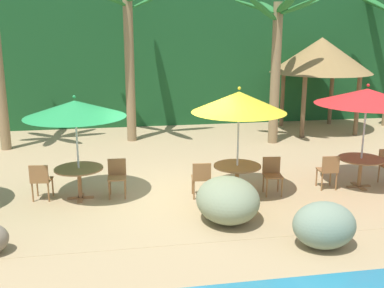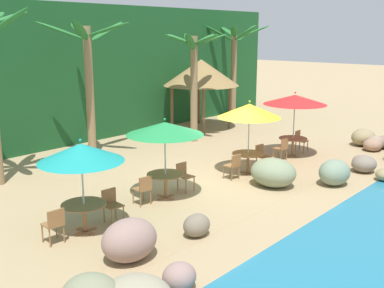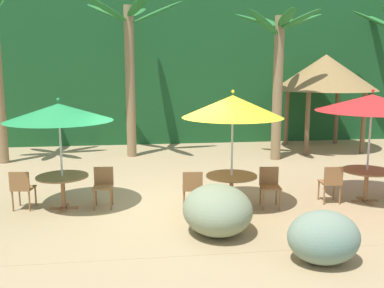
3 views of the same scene
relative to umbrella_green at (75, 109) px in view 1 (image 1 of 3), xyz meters
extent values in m
plane|color=tan|center=(2.12, -0.10, -2.10)|extent=(120.00, 120.00, 0.00)
cube|color=tan|center=(2.12, -0.10, -2.10)|extent=(18.00, 5.20, 0.01)
cube|color=#194C23|center=(2.12, 8.90, 0.90)|extent=(28.00, 2.40, 6.00)
ellipsoid|color=gray|center=(3.04, -1.79, -1.65)|extent=(1.28, 1.50, 0.91)
ellipsoid|color=gray|center=(4.46, -3.19, -1.68)|extent=(1.14, 0.95, 0.84)
cylinder|color=silver|center=(0.00, 0.00, -1.00)|extent=(0.04, 0.04, 2.20)
cone|color=#238E47|center=(0.00, 0.00, 0.00)|extent=(2.25, 2.25, 0.36)
sphere|color=#238E47|center=(0.00, 0.00, 0.27)|extent=(0.07, 0.07, 0.07)
cube|color=olive|center=(0.00, 0.00, -2.09)|extent=(0.60, 0.12, 0.03)
cube|color=olive|center=(0.00, 0.00, -2.09)|extent=(0.12, 0.60, 0.03)
cylinder|color=olive|center=(0.00, 0.00, -1.73)|extent=(0.09, 0.09, 0.71)
cylinder|color=olive|center=(0.00, 0.00, -1.38)|extent=(1.10, 1.10, 0.03)
cylinder|color=olive|center=(1.02, -0.23, -1.88)|extent=(0.04, 0.04, 0.45)
cylinder|color=olive|center=(0.66, -0.21, -1.88)|extent=(0.04, 0.04, 0.45)
cylinder|color=olive|center=(1.04, 0.13, -1.88)|extent=(0.04, 0.04, 0.45)
cylinder|color=olive|center=(0.68, 0.15, -1.88)|extent=(0.04, 0.04, 0.45)
cube|color=olive|center=(0.85, -0.04, -1.64)|extent=(0.44, 0.44, 0.03)
cube|color=olive|center=(0.86, 0.16, -1.44)|extent=(0.42, 0.06, 0.42)
cylinder|color=olive|center=(-0.99, 0.32, -1.88)|extent=(0.04, 0.04, 0.45)
cylinder|color=olive|center=(-0.64, 0.27, -1.88)|extent=(0.04, 0.04, 0.45)
cylinder|color=olive|center=(-1.04, -0.04, -1.88)|extent=(0.04, 0.04, 0.45)
cylinder|color=olive|center=(-0.69, -0.08, -1.88)|extent=(0.04, 0.04, 0.45)
cube|color=olive|center=(-0.84, 0.12, -1.64)|extent=(0.47, 0.47, 0.03)
cube|color=olive|center=(-0.87, -0.08, -1.44)|extent=(0.42, 0.09, 0.42)
cylinder|color=silver|center=(3.61, -0.42, -0.94)|extent=(0.04, 0.04, 2.32)
cone|color=yellow|center=(3.61, -0.42, 0.12)|extent=(2.15, 2.15, 0.47)
sphere|color=yellow|center=(3.61, -0.42, 0.43)|extent=(0.07, 0.07, 0.07)
cube|color=olive|center=(3.61, -0.42, -2.09)|extent=(0.60, 0.12, 0.03)
cube|color=olive|center=(3.61, -0.42, -2.09)|extent=(0.12, 0.60, 0.03)
cylinder|color=olive|center=(3.61, -0.42, -1.73)|extent=(0.09, 0.09, 0.71)
cylinder|color=olive|center=(3.61, -0.42, -1.38)|extent=(1.10, 1.10, 0.03)
cylinder|color=olive|center=(4.61, -0.71, -1.88)|extent=(0.04, 0.04, 0.45)
cylinder|color=olive|center=(4.26, -0.67, -1.88)|extent=(0.04, 0.04, 0.45)
cylinder|color=olive|center=(4.65, -0.35, -1.88)|extent=(0.04, 0.04, 0.45)
cylinder|color=olive|center=(4.30, -0.31, -1.88)|extent=(0.04, 0.04, 0.45)
cube|color=olive|center=(4.46, -0.51, -1.64)|extent=(0.46, 0.46, 0.03)
cube|color=olive|center=(4.48, -0.31, -1.44)|extent=(0.42, 0.08, 0.42)
cylinder|color=olive|center=(2.60, -0.16, -1.88)|extent=(0.04, 0.04, 0.45)
cylinder|color=olive|center=(2.96, -0.19, -1.88)|extent=(0.04, 0.04, 0.45)
cylinder|color=olive|center=(2.57, -0.52, -1.88)|extent=(0.04, 0.04, 0.45)
cylinder|color=olive|center=(2.93, -0.54, -1.88)|extent=(0.04, 0.04, 0.45)
cube|color=olive|center=(2.76, -0.35, -1.64)|extent=(0.45, 0.45, 0.03)
cube|color=olive|center=(2.75, -0.55, -1.44)|extent=(0.42, 0.07, 0.42)
cylinder|color=silver|center=(6.75, -0.36, -0.92)|extent=(0.04, 0.04, 2.36)
cone|color=red|center=(6.75, -0.36, 0.16)|extent=(2.44, 2.44, 0.37)
sphere|color=red|center=(6.75, -0.36, 0.42)|extent=(0.07, 0.07, 0.07)
cube|color=olive|center=(6.75, -0.36, -2.09)|extent=(0.60, 0.12, 0.03)
cube|color=olive|center=(6.75, -0.36, -2.09)|extent=(0.12, 0.60, 0.03)
cylinder|color=olive|center=(6.75, -0.36, -1.73)|extent=(0.09, 0.09, 0.71)
cylinder|color=olive|center=(6.75, -0.36, -1.38)|extent=(1.10, 1.10, 0.03)
cylinder|color=olive|center=(7.41, -0.14, -1.88)|extent=(0.04, 0.04, 0.45)
cylinder|color=olive|center=(5.74, -0.12, -1.88)|extent=(0.04, 0.04, 0.45)
cylinder|color=olive|center=(6.10, -0.14, -1.88)|extent=(0.04, 0.04, 0.45)
cylinder|color=olive|center=(5.72, -0.47, -1.88)|extent=(0.04, 0.04, 0.45)
cylinder|color=olive|center=(6.07, -0.50, -1.88)|extent=(0.04, 0.04, 0.45)
cube|color=olive|center=(5.91, -0.31, -1.64)|extent=(0.45, 0.45, 0.03)
cube|color=olive|center=(5.89, -0.50, -1.44)|extent=(0.42, 0.06, 0.42)
cylinder|color=olive|center=(1.43, 5.45, 0.41)|extent=(0.32, 0.32, 5.02)
cylinder|color=olive|center=(6.18, 4.33, 0.22)|extent=(0.32, 0.32, 4.64)
ellipsoid|color=#236B2D|center=(6.90, 4.36, 2.37)|extent=(1.43, 0.42, 0.58)
ellipsoid|color=#236B2D|center=(6.57, 4.94, 2.33)|extent=(1.05, 1.35, 0.69)
ellipsoid|color=#236B2D|center=(6.09, 5.05, 2.38)|extent=(0.52, 1.45, 0.55)
ellipsoid|color=#236B2D|center=(5.50, 4.58, 2.38)|extent=(1.46, 0.83, 0.55)
ellipsoid|color=#236B2D|center=(5.55, 3.97, 2.29)|extent=(1.34, 0.97, 0.79)
ellipsoid|color=#236B2D|center=(6.13, 3.60, 2.39)|extent=(0.45, 1.45, 0.51)
ellipsoid|color=#236B2D|center=(6.61, 3.75, 2.37)|extent=(1.13, 1.35, 0.58)
ellipsoid|color=#236B2D|center=(11.34, 7.13, 2.65)|extent=(0.88, 1.82, 0.90)
ellipsoid|color=#236B2D|center=(10.76, 6.62, 2.64)|extent=(1.77, 1.07, 0.93)
cylinder|color=brown|center=(7.47, 6.94, -1.00)|extent=(0.16, 0.16, 2.20)
cylinder|color=brown|center=(9.54, 6.94, -1.00)|extent=(0.16, 0.16, 2.20)
cylinder|color=brown|center=(7.47, 4.87, -1.00)|extent=(0.16, 0.16, 2.20)
cylinder|color=brown|center=(9.54, 4.87, -1.00)|extent=(0.16, 0.16, 2.20)
cone|color=olive|center=(8.50, 5.90, 0.74)|extent=(3.77, 3.77, 1.29)
camera|label=1|loc=(0.85, -10.21, 1.73)|focal=42.71mm
camera|label=2|loc=(-9.36, -9.36, 2.69)|focal=43.97mm
camera|label=3|loc=(1.60, -9.19, 0.93)|focal=40.08mm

